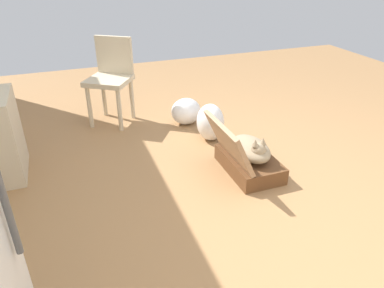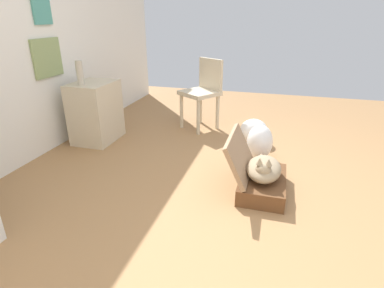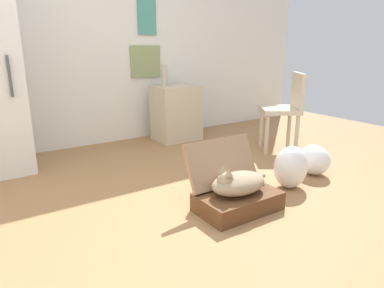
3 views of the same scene
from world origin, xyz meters
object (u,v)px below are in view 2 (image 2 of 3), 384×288
plastic_bag_white (260,142)px  plastic_bag_clear (254,131)px  suitcase_base (262,184)px  cat (264,169)px  side_table (96,112)px  chair (203,90)px  vase_tall (80,73)px

plastic_bag_white → plastic_bag_clear: 0.44m
suitcase_base → plastic_bag_white: (0.65, 0.08, 0.11)m
cat → plastic_bag_white: (0.66, 0.08, -0.04)m
cat → plastic_bag_clear: size_ratio=1.63×
side_table → chair: bearing=-54.4°
cat → side_table: (0.66, 1.96, 0.13)m
plastic_bag_clear → chair: 0.86m
plastic_bag_clear → vase_tall: size_ratio=1.25×
suitcase_base → chair: 1.73m
side_table → vase_tall: size_ratio=2.69×
plastic_bag_white → vase_tall: size_ratio=1.43×
cat → side_table: bearing=71.3°
vase_tall → plastic_bag_white: bearing=-86.1°
suitcase_base → chair: (1.43, 0.88, 0.43)m
plastic_bag_clear → side_table: (-0.42, 1.78, 0.20)m
plastic_bag_clear → vase_tall: vase_tall is taller
chair → plastic_bag_clear: bearing=6.9°
vase_tall → chair: size_ratio=0.29×
cat → plastic_bag_white: size_ratio=1.42×
suitcase_base → plastic_bag_clear: plastic_bag_clear is taller
plastic_bag_white → side_table: side_table is taller
suitcase_base → vase_tall: vase_tall is taller
plastic_bag_white → cat: bearing=-172.9°
vase_tall → side_table: bearing=-17.9°
plastic_bag_clear → suitcase_base: bearing=-170.4°
cat → side_table: 2.08m
plastic_bag_white → side_table: 1.89m
suitcase_base → plastic_bag_clear: bearing=9.6°
cat → vase_tall: vase_tall is taller
plastic_bag_white → plastic_bag_clear: size_ratio=1.14×
suitcase_base → plastic_bag_white: size_ratio=1.64×
plastic_bag_white → vase_tall: 2.03m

